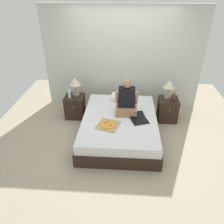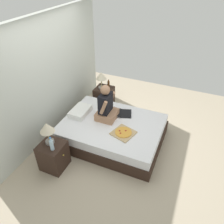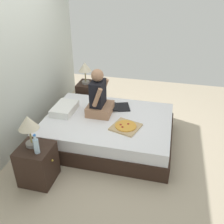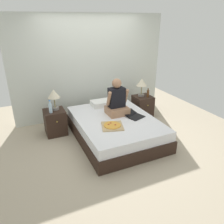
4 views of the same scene
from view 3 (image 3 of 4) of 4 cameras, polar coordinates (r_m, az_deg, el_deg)
ground_plane at (r=4.36m, az=-0.85°, el=-6.57°), size 5.88×5.88×0.00m
wall_back at (r=4.33m, az=-19.76°, el=10.06°), size 3.88×0.12×2.50m
bed at (r=4.23m, az=-0.88°, el=-4.09°), size 1.58×2.11×0.46m
nightstand_left at (r=3.61m, az=-16.69°, el=-11.32°), size 0.44×0.47×0.55m
lamp_on_left_nightstand at (r=3.32m, az=-18.58°, el=-2.73°), size 0.26×0.26×0.45m
water_bottle at (r=3.28m, az=-16.93°, el=-7.34°), size 0.07×0.07×0.28m
nightstand_right at (r=5.32m, az=-5.24°, el=3.84°), size 0.44×0.47×0.55m
lamp_on_right_nightstand at (r=5.08m, az=-6.20°, el=9.90°), size 0.26×0.26×0.45m
beer_bottle at (r=5.21m, az=-4.13°, el=7.76°), size 0.06×0.06×0.23m
pillow at (r=4.34m, az=-10.76°, el=0.78°), size 0.52×0.34×0.12m
person_seated at (r=4.13m, az=-3.02°, el=3.27°), size 0.47×0.40×0.78m
laptop at (r=4.42m, az=1.64°, el=1.26°), size 0.43×0.49×0.07m
pizza_box at (r=3.85m, az=3.15°, el=-3.35°), size 0.50×0.50×0.05m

